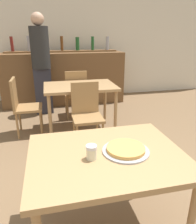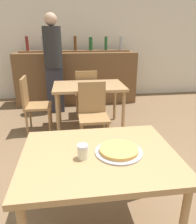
{
  "view_description": "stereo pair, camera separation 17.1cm",
  "coord_description": "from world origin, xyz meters",
  "px_view_note": "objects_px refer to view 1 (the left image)",
  "views": [
    {
      "loc": [
        -0.36,
        -1.26,
        1.51
      ],
      "look_at": [
        0.07,
        0.55,
        0.83
      ],
      "focal_mm": 35.0,
      "sensor_mm": 36.0,
      "label": 1
    },
    {
      "loc": [
        -0.19,
        -1.29,
        1.51
      ],
      "look_at": [
        0.07,
        0.55,
        0.83
      ],
      "focal_mm": 35.0,
      "sensor_mm": 36.0,
      "label": 2
    }
  ],
  "objects_px": {
    "chair_far_side_front": "(86,111)",
    "cheese_shaker": "(91,152)",
    "chair_far_side_left": "(22,103)",
    "chair_far_side_back": "(76,91)",
    "person_standing": "(41,61)",
    "pizza_tray": "(126,150)"
  },
  "relations": [
    {
      "from": "cheese_shaker",
      "to": "chair_far_side_back",
      "type": "bearing_deg",
      "value": 84.74
    },
    {
      "from": "chair_far_side_left",
      "to": "cheese_shaker",
      "type": "relative_size",
      "value": 9.01
    },
    {
      "from": "chair_far_side_back",
      "to": "chair_far_side_left",
      "type": "relative_size",
      "value": 1.0
    },
    {
      "from": "cheese_shaker",
      "to": "person_standing",
      "type": "xyz_separation_m",
      "value": [
        -0.33,
        3.03,
        0.23
      ]
    },
    {
      "from": "chair_far_side_back",
      "to": "pizza_tray",
      "type": "height_order",
      "value": "chair_far_side_back"
    },
    {
      "from": "chair_far_side_left",
      "to": "person_standing",
      "type": "height_order",
      "value": "person_standing"
    },
    {
      "from": "chair_far_side_front",
      "to": "cheese_shaker",
      "type": "distance_m",
      "value": 1.6
    },
    {
      "from": "person_standing",
      "to": "chair_far_side_left",
      "type": "bearing_deg",
      "value": -108.31
    },
    {
      "from": "cheese_shaker",
      "to": "person_standing",
      "type": "height_order",
      "value": "person_standing"
    },
    {
      "from": "pizza_tray",
      "to": "person_standing",
      "type": "height_order",
      "value": "person_standing"
    },
    {
      "from": "cheese_shaker",
      "to": "chair_far_side_front",
      "type": "bearing_deg",
      "value": 81.09
    },
    {
      "from": "chair_far_side_left",
      "to": "chair_far_side_back",
      "type": "bearing_deg",
      "value": -58.29
    },
    {
      "from": "pizza_tray",
      "to": "chair_far_side_front",
      "type": "bearing_deg",
      "value": 90.22
    },
    {
      "from": "person_standing",
      "to": "chair_far_side_front",
      "type": "bearing_deg",
      "value": -68.63
    },
    {
      "from": "pizza_tray",
      "to": "person_standing",
      "type": "relative_size",
      "value": 0.18
    },
    {
      "from": "chair_far_side_left",
      "to": "pizza_tray",
      "type": "relative_size",
      "value": 2.7
    },
    {
      "from": "chair_far_side_back",
      "to": "person_standing",
      "type": "height_order",
      "value": "person_standing"
    },
    {
      "from": "chair_far_side_front",
      "to": "cheese_shaker",
      "type": "xyz_separation_m",
      "value": [
        -0.24,
        -1.55,
        0.28
      ]
    },
    {
      "from": "chair_far_side_front",
      "to": "chair_far_side_left",
      "type": "relative_size",
      "value": 1.0
    },
    {
      "from": "chair_far_side_front",
      "to": "chair_far_side_back",
      "type": "height_order",
      "value": "same"
    },
    {
      "from": "chair_far_side_back",
      "to": "person_standing",
      "type": "bearing_deg",
      "value": -33.5
    },
    {
      "from": "chair_far_side_front",
      "to": "chair_far_side_back",
      "type": "xyz_separation_m",
      "value": [
        -0.0,
        1.09,
        0.0
      ]
    }
  ]
}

